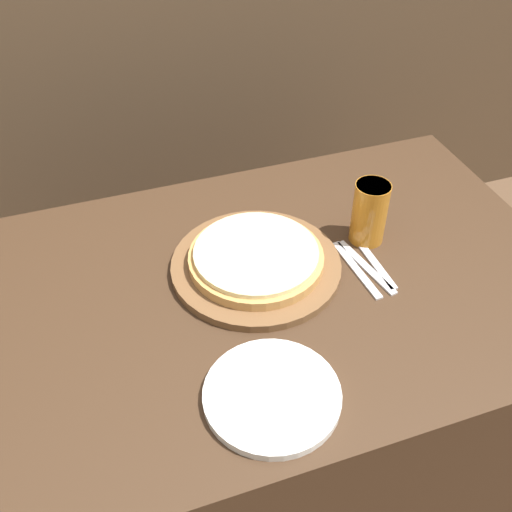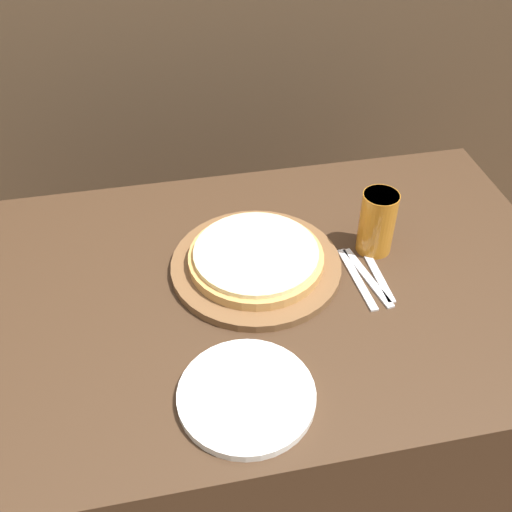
% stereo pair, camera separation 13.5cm
% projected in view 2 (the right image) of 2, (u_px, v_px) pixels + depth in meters
% --- Properties ---
extents(ground_plane, '(12.00, 12.00, 0.00)m').
position_uv_depth(ground_plane, '(252.00, 455.00, 1.81)').
color(ground_plane, brown).
extents(dining_table, '(1.45, 0.89, 0.72)m').
position_uv_depth(dining_table, '(252.00, 384.00, 1.57)').
color(dining_table, '#3D2819').
rests_on(dining_table, ground_plane).
extents(pizza_on_board, '(0.39, 0.39, 0.06)m').
position_uv_depth(pizza_on_board, '(256.00, 261.00, 1.36)').
color(pizza_on_board, brown).
rests_on(pizza_on_board, dining_table).
extents(beer_glass, '(0.08, 0.08, 0.16)m').
position_uv_depth(beer_glass, '(377.00, 220.00, 1.37)').
color(beer_glass, '#B7701E').
rests_on(beer_glass, dining_table).
extents(dinner_plate, '(0.26, 0.26, 0.02)m').
position_uv_depth(dinner_plate, '(246.00, 396.00, 1.11)').
color(dinner_plate, white).
rests_on(dinner_plate, dining_table).
extents(fork, '(0.03, 0.20, 0.00)m').
position_uv_depth(fork, '(357.00, 279.00, 1.35)').
color(fork, silver).
rests_on(fork, dining_table).
extents(dinner_knife, '(0.06, 0.20, 0.00)m').
position_uv_depth(dinner_knife, '(367.00, 277.00, 1.35)').
color(dinner_knife, silver).
rests_on(dinner_knife, dining_table).
extents(spoon, '(0.02, 0.17, 0.00)m').
position_uv_depth(spoon, '(378.00, 276.00, 1.36)').
color(spoon, silver).
rests_on(spoon, dining_table).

